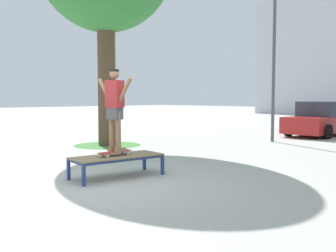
# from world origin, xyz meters

# --- Properties ---
(ground_plane) EXTENTS (120.00, 120.00, 0.00)m
(ground_plane) POSITION_xyz_m (0.00, 0.00, 0.00)
(ground_plane) COLOR #B7B5AD
(skate_box) EXTENTS (1.00, 1.98, 0.46)m
(skate_box) POSITION_xyz_m (-0.32, 0.71, 0.41)
(skate_box) COLOR navy
(skate_box) RESTS_ON ground
(skateboard) EXTENTS (0.27, 0.82, 0.09)m
(skateboard) POSITION_xyz_m (-0.32, 0.67, 0.54)
(skateboard) COLOR #B23333
(skateboard) RESTS_ON skate_box
(skater) EXTENTS (1.00, 0.31, 1.69)m
(skater) POSITION_xyz_m (-0.32, 0.67, 1.53)
(skater) COLOR #8E6647
(skater) RESTS_ON skateboard
(grass_patch_near_left) EXTENTS (2.33, 2.33, 0.01)m
(grass_patch_near_left) POSITION_xyz_m (-4.99, 3.86, 0.00)
(grass_patch_near_left) COLOR #47893D
(grass_patch_near_left) RESTS_ON ground
(car_red) EXTENTS (1.95, 4.21, 1.50)m
(car_red) POSITION_xyz_m (-1.24, 12.72, 0.69)
(car_red) COLOR red
(car_red) RESTS_ON ground
(light_post) EXTENTS (0.36, 0.36, 5.83)m
(light_post) POSITION_xyz_m (-1.49, 8.98, 3.83)
(light_post) COLOR #4C4C51
(light_post) RESTS_ON ground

